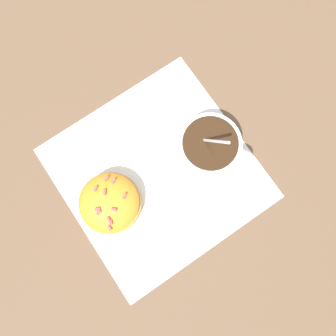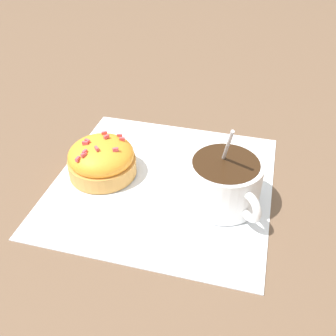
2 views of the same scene
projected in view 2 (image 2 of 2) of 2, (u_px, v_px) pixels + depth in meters
The scene contains 4 objects.
ground_plane at pixel (163, 184), 0.50m from camera, with size 3.00×3.00×0.00m, color brown.
paper_napkin at pixel (163, 183), 0.50m from camera, with size 0.31×0.30×0.00m.
coffee_cup at pixel (225, 181), 0.45m from camera, with size 0.10×0.09×0.11m.
frosted_pastry at pixel (102, 159), 0.50m from camera, with size 0.09×0.09×0.05m.
Camera 2 is at (0.15, -0.35, 0.32)m, focal length 42.00 mm.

